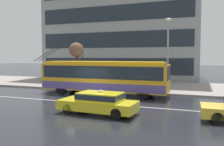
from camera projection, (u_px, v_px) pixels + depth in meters
name	position (u px, v px, depth m)	size (l,w,h in m)	color
ground_plane	(84.00, 99.00, 18.50)	(160.00, 160.00, 0.00)	#22242B
sidewalk_slab	(121.00, 85.00, 27.19)	(80.00, 10.00, 0.14)	gray
lane_centre_line	(77.00, 102.00, 17.38)	(72.00, 0.14, 0.01)	silver
trolleybus	(104.00, 76.00, 20.72)	(12.76, 2.62, 5.40)	gold
taxi_oncoming_near	(99.00, 102.00, 13.81)	(4.70, 2.07, 1.39)	yellow
bus_shelter	(95.00, 68.00, 25.13)	(3.64, 1.74, 2.64)	gray
pedestrian_at_shelter	(146.00, 73.00, 22.87)	(1.40, 1.40, 1.97)	#22282F
pedestrian_approaching_curb	(103.00, 73.00, 24.15)	(1.35, 1.35, 1.94)	#21274F
pedestrian_walking_past	(114.00, 71.00, 24.83)	(1.12, 1.12, 2.09)	#252C4B
pedestrian_waiting_by_pole	(76.00, 77.00, 25.02)	(0.37, 0.37, 1.69)	#1F3045
street_lamp	(168.00, 49.00, 21.22)	(0.60, 0.32, 6.61)	gray
street_tree_bare	(76.00, 51.00, 26.65)	(1.83, 2.25, 4.78)	brown
office_tower_corner_left	(124.00, 7.00, 38.47)	(23.90, 11.87, 22.58)	#929A9B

